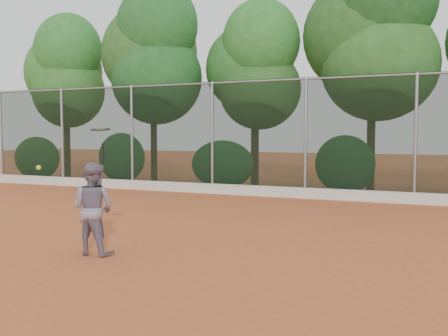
% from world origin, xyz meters
% --- Properties ---
extents(ground, '(80.00, 80.00, 0.00)m').
position_xyz_m(ground, '(0.00, 0.00, 0.00)').
color(ground, '#B8562B').
rests_on(ground, ground).
extents(concrete_curb, '(24.00, 0.20, 0.30)m').
position_xyz_m(concrete_curb, '(0.00, 6.82, 0.15)').
color(concrete_curb, beige).
rests_on(concrete_curb, ground).
extents(tennis_player, '(0.72, 0.57, 1.43)m').
position_xyz_m(tennis_player, '(-1.32, -1.07, 0.72)').
color(tennis_player, slate).
rests_on(tennis_player, ground).
extents(chainlink_fence, '(24.09, 0.09, 3.50)m').
position_xyz_m(chainlink_fence, '(-0.00, 7.00, 1.86)').
color(chainlink_fence, black).
rests_on(chainlink_fence, ground).
extents(foliage_backdrop, '(23.70, 3.63, 7.55)m').
position_xyz_m(foliage_backdrop, '(-0.55, 8.98, 4.40)').
color(foliage_backdrop, '#462C1B').
rests_on(foliage_backdrop, ground).
extents(tennis_racket, '(0.33, 0.33, 0.52)m').
position_xyz_m(tennis_racket, '(-1.01, -1.25, 1.90)').
color(tennis_racket, black).
rests_on(tennis_racket, ground).
extents(tennis_ball_in_flight, '(0.07, 0.07, 0.07)m').
position_xyz_m(tennis_ball_in_flight, '(-2.20, -1.28, 1.34)').
color(tennis_ball_in_flight, yellow).
rests_on(tennis_ball_in_flight, ground).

